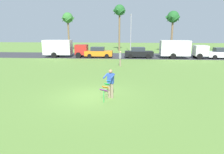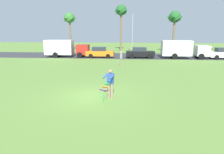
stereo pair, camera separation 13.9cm
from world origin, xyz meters
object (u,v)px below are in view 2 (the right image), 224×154
Objects in this scene: parked_car_orange at (100,52)px; parked_truck_white_box at (182,49)px; palm_tree_centre_far at (175,18)px; person_kite_flyer at (110,83)px; kite_held at (105,88)px; palm_tree_right_near at (121,12)px; parked_car_black at (140,53)px; person_walker_near at (121,58)px; palm_tree_left_near at (70,19)px; parked_car_white at (224,54)px; parked_truck_red_cab at (65,48)px; streetlight_pole at (132,31)px.

parked_car_orange is 0.63× the size of parked_truck_white_box.
person_kite_flyer is at bearing -108.75° from palm_tree_centre_far.
palm_tree_right_near is at bearing 91.06° from kite_held.
person_walker_near reaches higher than parked_car_black.
parked_truck_white_box is 11.47m from person_walker_near.
palm_tree_left_near is at bearing 121.85° from person_walker_near.
person_walker_near is at bearing -108.03° from parked_car_black.
parked_truck_white_box reaches higher than person_walker_near.
parked_truck_red_cab is at bearing 180.00° from parked_car_white.
parked_truck_white_box is at bearing -45.77° from streetlight_pole.
palm_tree_right_near is (10.56, -0.11, 1.28)m from palm_tree_left_near.
parked_truck_white_box is (12.22, 0.00, 0.64)m from parked_car_orange.
parked_car_orange is at bearing -123.65° from streetlight_pole.
parked_car_white is 0.47× the size of palm_tree_right_near.
parked_car_white is 20.09m from palm_tree_right_near.
parked_truck_white_box is (17.73, -0.00, 0.00)m from parked_truck_red_cab.
parked_truck_white_box reaches higher than kite_held.
palm_tree_left_near is at bearing 102.09° from parked_truck_red_cab.
palm_tree_right_near is at bearing 107.49° from parked_car_black.
palm_tree_right_near is at bearing 91.52° from person_kite_flyer.
parked_truck_red_cab reaches higher than parked_car_orange.
person_kite_flyer is 18.89m from parked_car_black.
palm_tree_centre_far is at bearing 71.25° from person_kite_flyer.
palm_tree_centre_far is (6.43, 7.95, 5.43)m from parked_car_black.
parked_car_black is 0.56× the size of palm_tree_centre_far.
person_kite_flyer is 0.41× the size of parked_car_black.
streetlight_pole reaches higher than person_walker_near.
person_walker_near reaches higher than parked_car_orange.
palm_tree_centre_far is 1.08× the size of streetlight_pole.
person_kite_flyer is 0.19× the size of palm_tree_right_near.
kite_held is 11.79m from person_walker_near.
parked_car_black is 2.46× the size of person_walker_near.
person_walker_near is at bearing -152.48° from parked_car_white.
parked_car_white is at bearing -54.48° from palm_tree_centre_far.
parked_truck_white_box is (8.73, 18.71, 0.46)m from person_kite_flyer.
person_kite_flyer is 0.25× the size of streetlight_pole.
parked_truck_white_box reaches higher than parked_car_black.
streetlight_pole is at bearing 56.35° from parked_car_orange.
streetlight_pole reaches higher than parked_car_white.
person_walker_near is (-1.33, -15.05, -3.06)m from streetlight_pole.
parked_truck_white_box is 9.28m from palm_tree_centre_far.
parked_truck_red_cab is (-9.01, 18.71, 0.46)m from person_kite_flyer.
palm_tree_right_near is at bearing 52.68° from parked_truck_red_cab.
parked_car_black is at bearing -72.51° from palm_tree_right_near.
palm_tree_left_near is 10.64m from palm_tree_right_near.
kite_held is 19.58m from parked_car_black.
parked_truck_red_cab is 11.64m from parked_car_black.
person_walker_near is at bearing -64.42° from parked_car_orange.
palm_tree_right_near is (-0.56, 30.16, 6.81)m from kite_held.
parked_truck_white_box is 0.74× the size of palm_tree_right_near.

